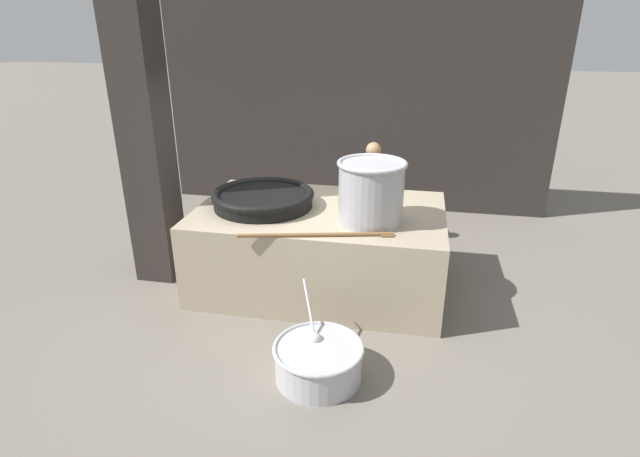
# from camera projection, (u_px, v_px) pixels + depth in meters

# --- Properties ---
(ground_plane) EXTENTS (60.00, 60.00, 0.00)m
(ground_plane) POSITION_uv_depth(u_px,v_px,m) (320.00, 284.00, 6.05)
(ground_plane) COLOR slate
(back_wall) EXTENTS (6.28, 0.24, 3.63)m
(back_wall) POSITION_uv_depth(u_px,v_px,m) (355.00, 97.00, 8.03)
(back_wall) COLOR #2D2826
(back_wall) RESTS_ON ground_plane
(support_pillar) EXTENTS (0.47, 0.47, 3.63)m
(support_pillar) POSITION_uv_depth(u_px,v_px,m) (145.00, 130.00, 5.61)
(support_pillar) COLOR #2D2826
(support_pillar) RESTS_ON ground_plane
(hearth_platform) EXTENTS (2.81, 1.76, 0.97)m
(hearth_platform) POSITION_uv_depth(u_px,v_px,m) (320.00, 247.00, 5.86)
(hearth_platform) COLOR tan
(hearth_platform) RESTS_ON ground_plane
(giant_wok_near) EXTENTS (1.18, 1.18, 0.19)m
(giant_wok_near) POSITION_uv_depth(u_px,v_px,m) (263.00, 198.00, 5.72)
(giant_wok_near) COLOR black
(giant_wok_near) RESTS_ON hearth_platform
(stock_pot) EXTENTS (0.73, 0.73, 0.66)m
(stock_pot) POSITION_uv_depth(u_px,v_px,m) (371.00, 191.00, 5.18)
(stock_pot) COLOR #9E9EA3
(stock_pot) RESTS_ON hearth_platform
(stirring_paddle) EXTENTS (1.52, 0.41, 0.04)m
(stirring_paddle) POSITION_uv_depth(u_px,v_px,m) (322.00, 235.00, 4.95)
(stirring_paddle) COLOR brown
(stirring_paddle) RESTS_ON hearth_platform
(cook) EXTENTS (0.36, 0.55, 1.46)m
(cook) POSITION_uv_depth(u_px,v_px,m) (371.00, 191.00, 6.85)
(cook) COLOR #9E7551
(cook) RESTS_ON ground_plane
(prep_bowl_vegetables) EXTENTS (0.81, 1.00, 0.66)m
(prep_bowl_vegetables) POSITION_uv_depth(u_px,v_px,m) (318.00, 360.00, 4.40)
(prep_bowl_vegetables) COLOR #B7B7BC
(prep_bowl_vegetables) RESTS_ON ground_plane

